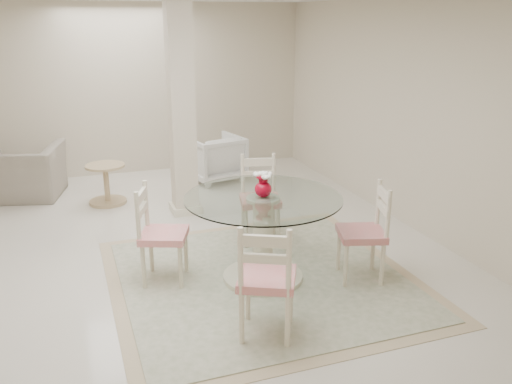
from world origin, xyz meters
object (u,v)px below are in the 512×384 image
object	(u,v)px
dining_chair_east	(369,226)
dining_chair_south	(266,273)
dining_table	(263,239)
side_table	(107,186)
column	(181,111)
dining_chair_west	(156,227)
recliner_taupe	(18,172)
armchair_white	(215,158)
dining_chair_north	(259,192)
red_vase	(263,185)

from	to	relation	value
dining_chair_east	dining_chair_south	distance (m)	1.45
dining_table	side_table	distance (m)	3.14
column	dining_table	size ratio (longest dim) A/B	1.81
dining_chair_west	recliner_taupe	distance (m)	3.53
armchair_white	dining_chair_north	bearing A→B (deg)	73.89
column	dining_chair_east	world-z (taller)	column
dining_chair_east	dining_chair_west	bearing A→B (deg)	-91.45
side_table	dining_chair_south	bearing A→B (deg)	-76.89
dining_chair_north	armchair_white	xyz separation A→B (m)	(0.15, 2.46, -0.22)
dining_table	dining_chair_north	bearing A→B (deg)	71.89
column	dining_chair_north	xyz separation A→B (m)	(0.60, -1.21, -0.77)
dining_chair_east	dining_chair_south	xyz separation A→B (m)	(-1.30, -0.64, 0.02)
column	dining_chair_east	xyz separation A→B (m)	(1.25, -2.50, -0.79)
dining_chair_east	dining_chair_north	bearing A→B (deg)	-136.22
column	red_vase	world-z (taller)	column
armchair_white	side_table	world-z (taller)	armchair_white
dining_chair_south	recliner_taupe	bearing A→B (deg)	-39.16
recliner_taupe	armchair_white	size ratio (longest dim) A/B	1.45
dining_table	armchair_white	world-z (taller)	dining_table
dining_chair_east	side_table	bearing A→B (deg)	-128.51
red_vase	armchair_white	world-z (taller)	red_vase
dining_chair_east	armchair_white	world-z (taller)	dining_chair_east
side_table	red_vase	bearing A→B (deg)	-66.89
dining_chair_east	column	bearing A→B (deg)	-136.32
dining_chair_south	red_vase	bearing A→B (deg)	-82.55
dining_chair_north	dining_chair_south	xyz separation A→B (m)	(-0.65, -1.94, 0.01)
red_vase	armchair_white	distance (m)	3.52
side_table	dining_table	bearing A→B (deg)	-66.91
red_vase	dining_chair_west	distance (m)	1.10
column	dining_chair_south	world-z (taller)	column
dining_chair_south	dining_table	bearing A→B (deg)	-82.51
dining_chair_south	dining_chair_west	bearing A→B (deg)	-37.36
red_vase	side_table	size ratio (longest dim) A/B	0.45
dining_chair_north	red_vase	bearing A→B (deg)	-94.77
dining_chair_west	armchair_white	bearing A→B (deg)	-3.80
dining_chair_south	side_table	bearing A→B (deg)	-50.36
red_vase	dining_chair_south	world-z (taller)	red_vase
armchair_white	dining_chair_west	bearing A→B (deg)	52.63
dining_chair_south	dining_chair_east	bearing A→B (deg)	-127.13
red_vase	side_table	bearing A→B (deg)	113.11
recliner_taupe	dining_chair_east	bearing A→B (deg)	144.92
dining_table	dining_chair_south	size ratio (longest dim) A/B	1.35
column	dining_chair_west	size ratio (longest dim) A/B	2.52
dining_chair_east	side_table	size ratio (longest dim) A/B	1.94
armchair_white	dining_table	bearing A→B (deg)	69.66
dining_chair_west	recliner_taupe	xyz separation A→B (m)	(-1.41, 3.23, -0.19)
column	dining_chair_north	size ratio (longest dim) A/B	2.47
dining_chair_east	dining_chair_west	size ratio (longest dim) A/B	1.00
dining_table	dining_chair_north	xyz separation A→B (m)	(0.32, 0.97, 0.14)
column	dining_chair_west	distance (m)	2.13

